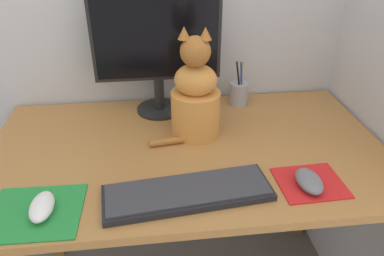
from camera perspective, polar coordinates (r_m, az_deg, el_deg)
desk at (r=1.24m, az=-0.63°, el=-7.03°), size 1.24×0.72×0.76m
monitor at (r=1.31m, az=-5.37°, el=12.32°), size 0.44×0.17×0.43m
keyboard at (r=0.99m, az=-0.66°, el=-9.77°), size 0.45×0.19×0.02m
mousepad_left at (r=1.02m, az=-22.75°, el=-11.77°), size 0.23×0.20×0.00m
mousepad_right at (r=1.08m, az=17.55°, el=-7.95°), size 0.18×0.16×0.00m
computer_mouse_left at (r=1.00m, az=-21.90°, el=-11.06°), size 0.06×0.11×0.04m
computer_mouse_right at (r=1.06m, az=17.42°, el=-7.70°), size 0.07×0.11×0.03m
cat at (r=1.19m, az=0.50°, el=4.76°), size 0.25×0.19×0.36m
pen_cup at (r=1.44m, az=7.15°, el=5.30°), size 0.07×0.07×0.17m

